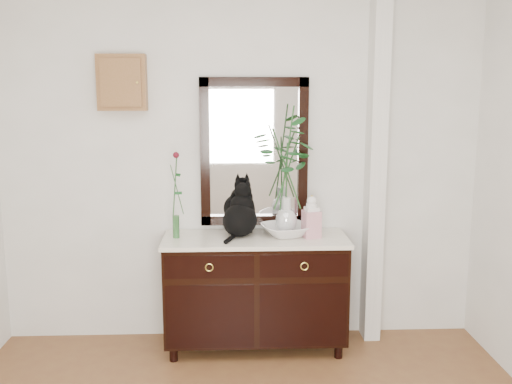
{
  "coord_description": "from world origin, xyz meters",
  "views": [
    {
      "loc": [
        -0.06,
        -2.26,
        1.9
      ],
      "look_at": [
        0.1,
        1.63,
        1.2
      ],
      "focal_mm": 40.0,
      "sensor_mm": 36.0,
      "label": 1
    }
  ],
  "objects_px": {
    "cat": "(240,209)",
    "lotus_bowl": "(286,230)",
    "sideboard": "(255,287)",
    "ginger_jar": "(312,216)"
  },
  "relations": [
    {
      "from": "cat",
      "to": "lotus_bowl",
      "type": "relative_size",
      "value": 1.13
    },
    {
      "from": "lotus_bowl",
      "to": "sideboard",
      "type": "bearing_deg",
      "value": -172.63
    },
    {
      "from": "cat",
      "to": "ginger_jar",
      "type": "height_order",
      "value": "cat"
    },
    {
      "from": "cat",
      "to": "ginger_jar",
      "type": "xyz_separation_m",
      "value": [
        0.51,
        -0.07,
        -0.04
      ]
    },
    {
      "from": "sideboard",
      "to": "lotus_bowl",
      "type": "distance_m",
      "value": 0.48
    },
    {
      "from": "sideboard",
      "to": "ginger_jar",
      "type": "xyz_separation_m",
      "value": [
        0.4,
        -0.02,
        0.53
      ]
    },
    {
      "from": "cat",
      "to": "lotus_bowl",
      "type": "height_order",
      "value": "cat"
    },
    {
      "from": "sideboard",
      "to": "ginger_jar",
      "type": "bearing_deg",
      "value": -2.79
    },
    {
      "from": "lotus_bowl",
      "to": "ginger_jar",
      "type": "bearing_deg",
      "value": -15.33
    },
    {
      "from": "sideboard",
      "to": "cat",
      "type": "xyz_separation_m",
      "value": [
        -0.11,
        0.05,
        0.57
      ]
    }
  ]
}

